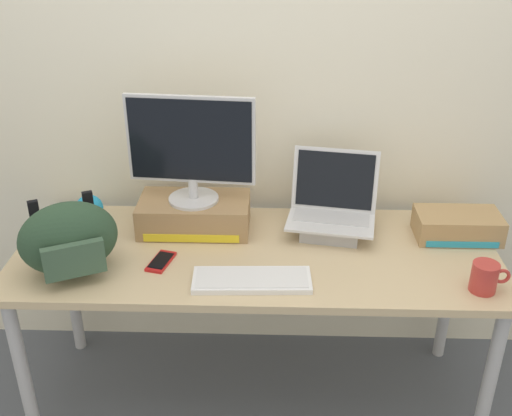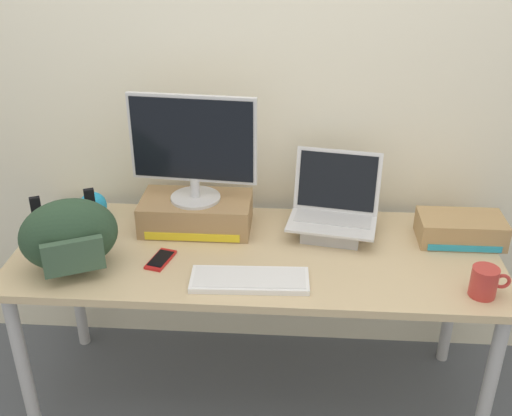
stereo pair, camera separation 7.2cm
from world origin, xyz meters
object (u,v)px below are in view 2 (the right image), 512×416
toner_box_yellow (196,213)px  messenger_backpack (69,235)px  coffee_mug (485,282)px  external_keyboard (250,280)px  cell_phone (161,260)px  open_laptop (333,218)px  desktop_monitor (193,147)px  plush_toy (93,206)px  toner_box_cyan (461,229)px

toner_box_yellow → messenger_backpack: size_ratio=1.12×
toner_box_yellow → coffee_mug: bearing=-21.3°
external_keyboard → coffee_mug: bearing=-3.6°
external_keyboard → cell_phone: bearing=158.7°
open_laptop → toner_box_yellow: bearing=-171.4°
toner_box_yellow → desktop_monitor: 0.28m
coffee_mug → plush_toy: plush_toy is taller
coffee_mug → plush_toy: 1.52m
coffee_mug → open_laptop: bearing=141.0°
messenger_backpack → cell_phone: size_ratio=2.52×
toner_box_yellow → open_laptop: size_ratio=1.16×
messenger_backpack → cell_phone: messenger_backpack is taller
external_keyboard → toner_box_yellow: bearing=120.4°
open_laptop → toner_box_cyan: size_ratio=1.16×
desktop_monitor → cell_phone: (-0.09, -0.26, -0.34)m
toner_box_yellow → desktop_monitor: desktop_monitor is taller
open_laptop → coffee_mug: size_ratio=2.83×
external_keyboard → plush_toy: 0.80m
plush_toy → toner_box_yellow: bearing=-6.6°
open_laptop → messenger_backpack: 0.99m
open_laptop → plush_toy: bearing=-173.9°
open_laptop → coffee_mug: bearing=-29.5°
desktop_monitor → toner_box_yellow: bearing=88.1°
open_laptop → plush_toy: (-0.97, 0.06, -0.01)m
desktop_monitor → toner_box_cyan: 1.07m
open_laptop → external_keyboard: bearing=-119.4°
plush_toy → toner_box_cyan: size_ratio=0.35×
external_keyboard → messenger_backpack: size_ratio=1.07×
desktop_monitor → external_keyboard: bearing=-52.4°
coffee_mug → toner_box_cyan: bearing=89.5°
open_laptop → messenger_backpack: (-0.93, -0.32, 0.07)m
open_laptop → messenger_backpack: open_laptop is taller
desktop_monitor → messenger_backpack: desktop_monitor is taller
desktop_monitor → toner_box_cyan: bearing=3.0°
toner_box_cyan → plush_toy: bearing=176.6°
coffee_mug → toner_box_cyan: size_ratio=0.41×
coffee_mug → toner_box_cyan: coffee_mug is taller
messenger_backpack → toner_box_yellow: bearing=15.0°
open_laptop → toner_box_cyan: open_laptop is taller
cell_phone → plush_toy: size_ratio=1.37×
toner_box_yellow → messenger_backpack: bearing=-140.1°
external_keyboard → plush_toy: (-0.68, 0.43, 0.04)m
external_keyboard → coffee_mug: coffee_mug is taller
toner_box_yellow → open_laptop: open_laptop is taller
toner_box_yellow → toner_box_cyan: 1.03m
external_keyboard → open_laptop: bearing=49.0°
open_laptop → toner_box_cyan: 0.49m
desktop_monitor → plush_toy: (-0.43, 0.05, -0.29)m
external_keyboard → toner_box_cyan: toner_box_cyan is taller
coffee_mug → toner_box_yellow: bearing=158.7°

